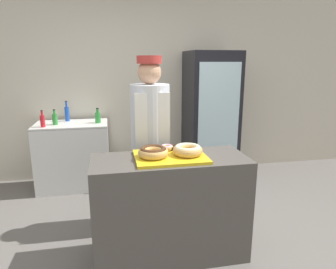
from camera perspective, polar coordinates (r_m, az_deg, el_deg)
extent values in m
plane|color=#66605B|center=(2.93, 0.41, -21.66)|extent=(14.00, 14.00, 0.00)
cube|color=beige|center=(4.51, -5.06, 9.28)|extent=(8.00, 0.06, 2.70)
cube|color=#4C4742|center=(2.70, 0.42, -13.75)|extent=(1.31, 0.53, 0.91)
cube|color=yellow|center=(2.51, 0.44, -4.26)|extent=(0.59, 0.45, 0.02)
torus|color=tan|center=(2.46, -2.83, -3.43)|extent=(0.25, 0.25, 0.08)
torus|color=#472814|center=(2.46, -2.84, -2.97)|extent=(0.22, 0.22, 0.05)
torus|color=tan|center=(2.52, 3.76, -3.05)|extent=(0.25, 0.25, 0.08)
torus|color=beige|center=(2.51, 3.77, -2.59)|extent=(0.22, 0.22, 0.05)
torus|color=tan|center=(2.65, -0.25, -2.53)|extent=(0.12, 0.12, 0.04)
torus|color=#EFADC6|center=(2.65, -0.25, -2.29)|extent=(0.10, 0.10, 0.03)
cube|color=black|center=(2.65, -1.43, -2.69)|extent=(0.10, 0.10, 0.03)
cube|color=black|center=(2.67, 0.92, -2.56)|extent=(0.10, 0.10, 0.03)
cylinder|color=#4C4C51|center=(3.20, -3.25, -9.75)|extent=(0.28, 0.28, 0.85)
cylinder|color=silver|center=(2.98, -3.44, 3.42)|extent=(0.39, 0.39, 0.64)
cube|color=white|center=(2.92, -2.85, -5.21)|extent=(0.33, 0.02, 1.34)
sphere|color=tan|center=(2.94, -3.57, 11.76)|extent=(0.23, 0.23, 0.23)
cylinder|color=#B2332D|center=(2.94, -3.60, 14.05)|extent=(0.24, 0.24, 0.07)
cube|color=black|center=(4.39, 8.03, 3.41)|extent=(0.69, 0.66, 1.84)
cube|color=silver|center=(4.07, 9.61, 3.05)|extent=(0.57, 0.02, 1.47)
cube|color=silver|center=(4.30, -17.54, -3.82)|extent=(0.94, 0.58, 0.90)
cube|color=gray|center=(4.19, -17.96, 1.77)|extent=(0.95, 0.58, 0.01)
cylinder|color=#1E4CB2|center=(4.36, -18.67, 3.70)|extent=(0.06, 0.06, 0.19)
cylinder|color=#1E4CB2|center=(4.34, -18.81, 5.44)|extent=(0.03, 0.03, 0.07)
cylinder|color=black|center=(4.33, -18.85, 6.00)|extent=(0.03, 0.03, 0.01)
cylinder|color=#2D8C38|center=(4.16, -20.73, 2.69)|extent=(0.06, 0.06, 0.14)
cylinder|color=#2D8C38|center=(4.14, -20.85, 3.98)|extent=(0.03, 0.03, 0.05)
cylinder|color=black|center=(4.14, -20.88, 4.42)|extent=(0.03, 0.03, 0.01)
cylinder|color=red|center=(4.07, -22.78, 2.33)|extent=(0.06, 0.06, 0.15)
cylinder|color=red|center=(4.05, -22.91, 3.73)|extent=(0.03, 0.03, 0.06)
cylinder|color=black|center=(4.04, -22.95, 4.20)|extent=(0.03, 0.03, 0.01)
cylinder|color=#2D8C38|center=(4.12, -13.22, 3.11)|extent=(0.07, 0.07, 0.13)
cylinder|color=#2D8C38|center=(4.10, -13.29, 4.39)|extent=(0.03, 0.03, 0.05)
cylinder|color=black|center=(4.10, -13.32, 4.85)|extent=(0.04, 0.04, 0.01)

